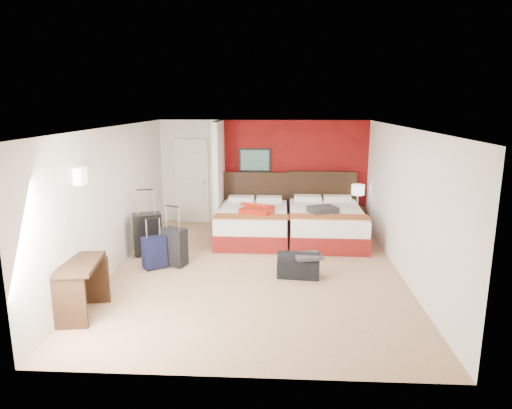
# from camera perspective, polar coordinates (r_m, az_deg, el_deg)

# --- Properties ---
(ground) EXTENTS (6.50, 6.50, 0.00)m
(ground) POSITION_cam_1_polar(r_m,az_deg,el_deg) (8.10, 0.01, -8.18)
(ground) COLOR tan
(ground) RESTS_ON ground
(room_walls) EXTENTS (5.02, 6.52, 2.50)m
(room_walls) POSITION_cam_1_polar(r_m,az_deg,el_deg) (9.30, -8.19, 2.49)
(room_walls) COLOR white
(room_walls) RESTS_ON ground
(red_accent_panel) EXTENTS (3.50, 0.04, 2.50)m
(red_accent_panel) POSITION_cam_1_polar(r_m,az_deg,el_deg) (10.91, 4.88, 4.05)
(red_accent_panel) COLOR maroon
(red_accent_panel) RESTS_ON ground
(partition_wall) EXTENTS (0.12, 1.20, 2.50)m
(partition_wall) POSITION_cam_1_polar(r_m,az_deg,el_deg) (10.39, -4.73, 3.62)
(partition_wall) COLOR silver
(partition_wall) RESTS_ON ground
(entry_door) EXTENTS (0.82, 0.06, 2.05)m
(entry_door) POSITION_cam_1_polar(r_m,az_deg,el_deg) (11.13, -8.14, 2.96)
(entry_door) COLOR silver
(entry_door) RESTS_ON ground
(bed_left) EXTENTS (1.49, 2.13, 0.64)m
(bed_left) POSITION_cam_1_polar(r_m,az_deg,el_deg) (9.80, -0.37, -2.49)
(bed_left) COLOR white
(bed_left) RESTS_ON ground
(bed_right) EXTENTS (1.58, 2.24, 0.67)m
(bed_right) POSITION_cam_1_polar(r_m,az_deg,el_deg) (9.81, 8.81, -2.53)
(bed_right) COLOR white
(bed_right) RESTS_ON ground
(red_suitcase_open) EXTENTS (0.94, 1.07, 0.11)m
(red_suitcase_open) POSITION_cam_1_polar(r_m,az_deg,el_deg) (9.60, 0.18, -0.50)
(red_suitcase_open) COLOR #B5210F
(red_suitcase_open) RESTS_ON bed_left
(jacket_bundle) EXTENTS (0.67, 0.61, 0.13)m
(jacket_bundle) POSITION_cam_1_polar(r_m,az_deg,el_deg) (9.41, 8.46, -0.67)
(jacket_bundle) COLOR #35353A
(jacket_bundle) RESTS_ON bed_right
(nightstand) EXTENTS (0.36, 0.36, 0.50)m
(nightstand) POSITION_cam_1_polar(r_m,az_deg,el_deg) (10.90, 12.64, -1.60)
(nightstand) COLOR black
(nightstand) RESTS_ON ground
(table_lamp) EXTENTS (0.35, 0.35, 0.53)m
(table_lamp) POSITION_cam_1_polar(r_m,az_deg,el_deg) (10.78, 12.77, 1.06)
(table_lamp) COLOR beige
(table_lamp) RESTS_ON nightstand
(suitcase_black) EXTENTS (0.61, 0.50, 0.79)m
(suitcase_black) POSITION_cam_1_polar(r_m,az_deg,el_deg) (8.96, -13.60, -3.80)
(suitcase_black) COLOR black
(suitcase_black) RESTS_ON ground
(suitcase_charcoal) EXTENTS (0.52, 0.42, 0.66)m
(suitcase_charcoal) POSITION_cam_1_polar(r_m,az_deg,el_deg) (8.30, -10.39, -5.47)
(suitcase_charcoal) COLOR black
(suitcase_charcoal) RESTS_ON ground
(suitcase_navy) EXTENTS (0.47, 0.42, 0.55)m
(suitcase_navy) POSITION_cam_1_polar(r_m,az_deg,el_deg) (8.24, -12.76, -6.10)
(suitcase_navy) COLOR black
(suitcase_navy) RESTS_ON ground
(duffel_bag) EXTENTS (0.74, 0.44, 0.36)m
(duffel_bag) POSITION_cam_1_polar(r_m,az_deg,el_deg) (7.75, 5.42, -7.83)
(duffel_bag) COLOR black
(duffel_bag) RESTS_ON ground
(jacket_draped) EXTENTS (0.52, 0.47, 0.06)m
(jacket_draped) POSITION_cam_1_polar(r_m,az_deg,el_deg) (7.64, 6.60, -6.50)
(jacket_draped) COLOR #3C3C41
(jacket_draped) RESTS_ON duffel_bag
(desk) EXTENTS (0.60, 1.00, 0.78)m
(desk) POSITION_cam_1_polar(r_m,az_deg,el_deg) (6.75, -21.14, -9.95)
(desk) COLOR black
(desk) RESTS_ON ground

